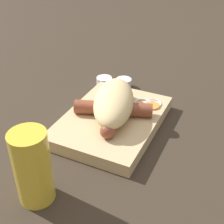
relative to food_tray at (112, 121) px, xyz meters
The scene contains 8 objects.
ground_plane 0.01m from the food_tray, ahead, with size 3.00×3.00×0.00m, color #33281E.
food_tray is the anchor object (origin of this frame).
bread_roll 0.05m from the food_tray, 153.86° to the left, with size 0.21×0.15×0.06m.
sausage 0.03m from the food_tray, 152.71° to the right, with size 0.19×0.17×0.03m.
pickled_veggies 0.09m from the food_tray, 142.80° to the left, with size 0.08×0.06×0.00m.
condiment_cup_near 0.19m from the food_tray, 164.36° to the right, with size 0.04×0.04×0.02m.
condiment_cup_far 0.20m from the food_tray, 148.39° to the right, with size 0.04×0.04×0.02m.
drink_glass 0.25m from the food_tray, ahead, with size 0.06×0.06×0.13m.
Camera 1 is at (0.52, 0.25, 0.41)m, focal length 50.00 mm.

